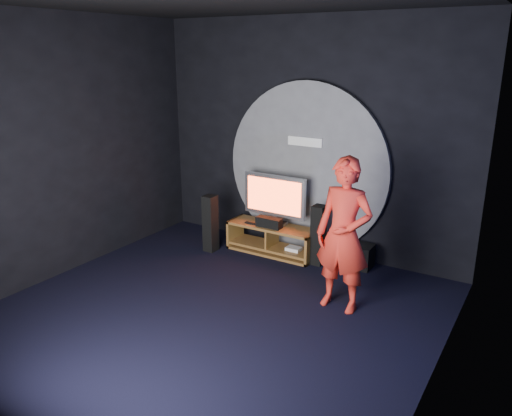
{
  "coord_description": "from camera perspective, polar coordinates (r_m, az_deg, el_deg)",
  "views": [
    {
      "loc": [
        3.21,
        -4.2,
        2.99
      ],
      "look_at": [
        -0.02,
        1.05,
        1.05
      ],
      "focal_mm": 35.0,
      "sensor_mm": 36.0,
      "label": 1
    }
  ],
  "objects": [
    {
      "name": "tower_speaker_right",
      "position": [
        7.29,
        7.14,
        -3.1
      ],
      "size": [
        0.18,
        0.2,
        0.89
      ],
      "primitive_type": "cube",
      "color": "black",
      "rests_on": "ground"
    },
    {
      "name": "subwoofer",
      "position": [
        7.37,
        11.95,
        -5.42
      ],
      "size": [
        0.31,
        0.31,
        0.34
      ],
      "primitive_type": "cube",
      "color": "black",
      "rests_on": "ground"
    },
    {
      "name": "player",
      "position": [
        5.94,
        9.99,
        -3.09
      ],
      "size": [
        0.7,
        0.47,
        1.87
      ],
      "primitive_type": "imported",
      "rotation": [
        0.0,
        0.0,
        -0.04
      ],
      "color": "red",
      "rests_on": "ground"
    },
    {
      "name": "remote",
      "position": [
        7.68,
        -0.65,
        -1.75
      ],
      "size": [
        0.18,
        0.05,
        0.02
      ],
      "primitive_type": "cube",
      "color": "black",
      "rests_on": "media_console"
    },
    {
      "name": "center_speaker",
      "position": [
        7.53,
        1.5,
        -1.65
      ],
      "size": [
        0.4,
        0.15,
        0.15
      ],
      "primitive_type": "cube",
      "color": "black",
      "rests_on": "media_console"
    },
    {
      "name": "wall_disc_panel",
      "position": [
        7.57,
        5.71,
        4.49
      ],
      "size": [
        2.6,
        0.11,
        2.6
      ],
      "color": "#515156",
      "rests_on": "ground"
    },
    {
      "name": "tv",
      "position": [
        7.56,
        2.14,
        1.18
      ],
      "size": [
        1.02,
        0.22,
        0.77
      ],
      "color": "#BBBBC3",
      "rests_on": "media_console"
    },
    {
      "name": "left_wall",
      "position": [
        7.2,
        -21.82,
        6.3
      ],
      "size": [
        0.04,
        5.0,
        3.5
      ],
      "primitive_type": "cube",
      "color": "black",
      "rests_on": "ground"
    },
    {
      "name": "right_wall",
      "position": [
        4.44,
        21.1,
        0.02
      ],
      "size": [
        0.04,
        5.0,
        3.5
      ],
      "primitive_type": "cube",
      "color": "black",
      "rests_on": "ground"
    },
    {
      "name": "back_wall",
      "position": [
        7.53,
        6.0,
        7.9
      ],
      "size": [
        5.0,
        0.04,
        3.5
      ],
      "primitive_type": "cube",
      "color": "black",
      "rests_on": "ground"
    },
    {
      "name": "media_console",
      "position": [
        7.72,
        1.88,
        -3.79
      ],
      "size": [
        1.4,
        0.45,
        0.45
      ],
      "color": "olive",
      "rests_on": "ground"
    },
    {
      "name": "tower_speaker_left",
      "position": [
        7.76,
        -5.23,
        -1.76
      ],
      "size": [
        0.18,
        0.2,
        0.89
      ],
      "primitive_type": "cube",
      "color": "black",
      "rests_on": "ground"
    },
    {
      "name": "floor",
      "position": [
        6.08,
        -5.13,
        -12.1
      ],
      "size": [
        5.0,
        5.0,
        0.0
      ],
      "primitive_type": "plane",
      "color": "black",
      "rests_on": "ground"
    }
  ]
}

